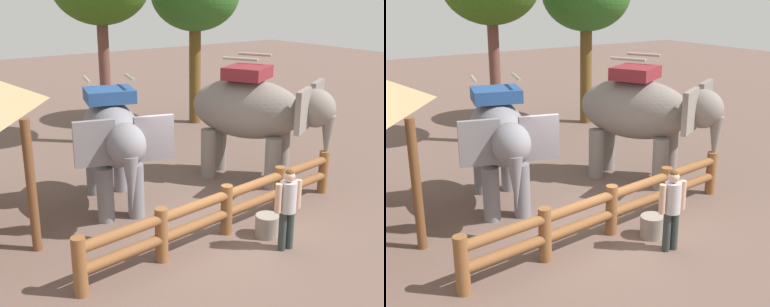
{
  "view_description": "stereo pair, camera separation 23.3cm",
  "coord_description": "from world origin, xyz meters",
  "views": [
    {
      "loc": [
        -6.0,
        -7.54,
        4.8
      ],
      "look_at": [
        0.0,
        1.02,
        1.4
      ],
      "focal_mm": 47.51,
      "sensor_mm": 36.0,
      "label": 1
    },
    {
      "loc": [
        -5.8,
        -7.67,
        4.8
      ],
      "look_at": [
        0.0,
        1.02,
        1.4
      ],
      "focal_mm": 47.51,
      "sensor_mm": 36.0,
      "label": 2
    }
  ],
  "objects": [
    {
      "name": "ground_plane",
      "position": [
        0.0,
        0.0,
        0.0
      ],
      "size": [
        60.0,
        60.0,
        0.0
      ],
      "primitive_type": "plane",
      "color": "brown"
    },
    {
      "name": "elephant_center",
      "position": [
        2.52,
        1.82,
        1.82
      ],
      "size": [
        3.01,
        3.79,
        3.24
      ],
      "color": "gray",
      "rests_on": "ground"
    },
    {
      "name": "elephant_near_left",
      "position": [
        -1.27,
        2.23,
        1.68
      ],
      "size": [
        2.33,
        3.57,
        2.99
      ],
      "color": "slate",
      "rests_on": "ground"
    },
    {
      "name": "feed_bucket",
      "position": [
        0.61,
        -0.77,
        0.23
      ],
      "size": [
        0.48,
        0.48,
        0.45
      ],
      "color": "gray",
      "rests_on": "ground"
    },
    {
      "name": "log_fence",
      "position": [
        0.0,
        -0.2,
        0.61
      ],
      "size": [
        6.92,
        1.01,
        1.05
      ],
      "color": "brown",
      "rests_on": "ground"
    },
    {
      "name": "tourist_woman_in_black",
      "position": [
        0.52,
        -1.38,
        0.95
      ],
      "size": [
        0.57,
        0.36,
        1.64
      ],
      "color": "#2D3432",
      "rests_on": "ground"
    }
  ]
}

